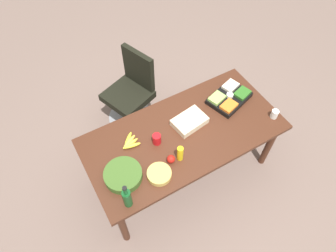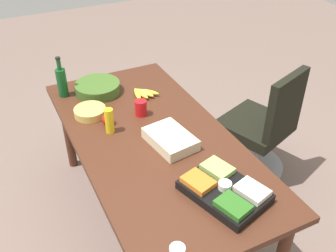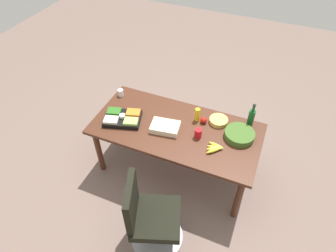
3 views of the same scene
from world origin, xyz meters
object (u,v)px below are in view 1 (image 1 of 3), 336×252
at_px(banana_bunch, 130,142).
at_px(mustard_bottle, 180,153).
at_px(office_chair, 131,97).
at_px(veggie_tray, 229,97).
at_px(conference_table, 183,138).
at_px(paper_cup, 275,114).
at_px(sheet_cake, 189,121).
at_px(apple_red, 171,159).
at_px(chip_bowl, 159,174).
at_px(salad_bowl, 123,175).
at_px(red_solo_cup, 157,139).
at_px(wine_bottle, 127,198).

distance_m(banana_bunch, mustard_bottle, 0.49).
bearing_deg(office_chair, veggie_tray, -48.96).
xyz_separation_m(conference_table, paper_cup, (0.88, -0.28, 0.13)).
bearing_deg(office_chair, paper_cup, -51.67).
relative_size(sheet_cake, mustard_bottle, 1.91).
xyz_separation_m(apple_red, chip_bowl, (-0.16, -0.07, -0.01)).
bearing_deg(salad_bowl, apple_red, -9.26).
height_order(red_solo_cup, mustard_bottle, mustard_bottle).
height_order(red_solo_cup, apple_red, red_solo_cup).
distance_m(chip_bowl, wine_bottle, 0.37).
bearing_deg(apple_red, red_solo_cup, 92.63).
relative_size(paper_cup, veggie_tray, 0.18).
xyz_separation_m(conference_table, office_chair, (-0.12, 0.98, -0.29)).
height_order(chip_bowl, wine_bottle, wine_bottle).
relative_size(banana_bunch, red_solo_cup, 1.70).
xyz_separation_m(office_chair, mustard_bottle, (-0.06, -1.20, 0.46)).
height_order(red_solo_cup, salad_bowl, red_solo_cup).
height_order(red_solo_cup, sheet_cake, red_solo_cup).
distance_m(office_chair, apple_red, 1.26).
bearing_deg(banana_bunch, mustard_bottle, -48.51).
distance_m(sheet_cake, veggie_tray, 0.52).
bearing_deg(veggie_tray, red_solo_cup, -174.47).
relative_size(veggie_tray, salad_bowl, 1.47).
height_order(office_chair, wine_bottle, wine_bottle).
height_order(banana_bunch, salad_bowl, salad_bowl).
bearing_deg(sheet_cake, conference_table, -146.90).
height_order(veggie_tray, apple_red, veggie_tray).
distance_m(conference_table, veggie_tray, 0.65).
bearing_deg(sheet_cake, salad_bowl, -165.88).
bearing_deg(salad_bowl, wine_bottle, -105.51).
distance_m(apple_red, chip_bowl, 0.18).
xyz_separation_m(salad_bowl, mustard_bottle, (0.52, -0.09, 0.05)).
relative_size(banana_bunch, mustard_bottle, 1.11).
relative_size(chip_bowl, wine_bottle, 0.71).
bearing_deg(office_chair, conference_table, -83.04).
distance_m(chip_bowl, mustard_bottle, 0.26).
distance_m(paper_cup, red_solo_cup, 1.19).
relative_size(paper_cup, chip_bowl, 0.42).
distance_m(banana_bunch, red_solo_cup, 0.25).
bearing_deg(conference_table, mustard_bottle, -129.09).
height_order(veggie_tray, wine_bottle, wine_bottle).
bearing_deg(wine_bottle, conference_table, 25.95).
height_order(conference_table, chip_bowl, chip_bowl).
bearing_deg(mustard_bottle, office_chair, 87.25).
distance_m(office_chair, wine_bottle, 1.58).
xyz_separation_m(conference_table, sheet_cake, (0.11, 0.07, 0.12)).
height_order(conference_table, apple_red, apple_red).
distance_m(office_chair, red_solo_cup, 1.05).
relative_size(red_solo_cup, mustard_bottle, 0.66).
relative_size(office_chair, wine_bottle, 3.14).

